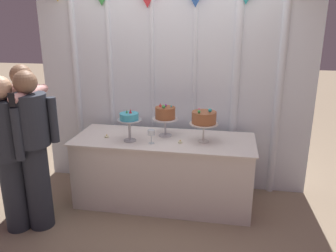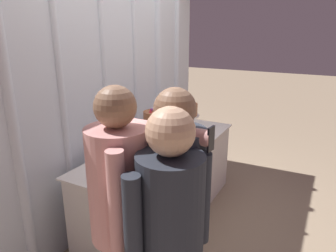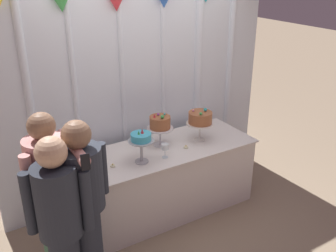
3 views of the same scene
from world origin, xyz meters
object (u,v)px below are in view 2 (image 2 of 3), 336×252
cake_table (163,181)px  cake_display_leftmost (158,134)px  cake_display_center (155,120)px  tealight_far_left (133,171)px  cake_display_rightmost (185,110)px  guest_girl_blue_dress (122,219)px  wine_glass (175,141)px  tealight_near_left (182,140)px  guest_man_pink_jacket (170,246)px  guest_man_dark_suit (174,216)px

cake_table → cake_display_leftmost: 0.74m
cake_display_center → tealight_far_left: 0.70m
cake_display_rightmost → guest_girl_blue_dress: 1.84m
tealight_far_left → cake_display_center: bearing=15.2°
cake_display_rightmost → wine_glass: 0.58m
cake_table → tealight_near_left: (0.20, -0.11, 0.40)m
cake_display_center → guest_man_pink_jacket: guest_man_pink_jacket is taller
wine_glass → guest_man_pink_jacket: guest_man_pink_jacket is taller
cake_table → guest_girl_blue_dress: 1.51m
wine_glass → guest_man_dark_suit: guest_man_dark_suit is taller
cake_display_leftmost → cake_display_rightmost: bearing=8.2°
cake_table → guest_girl_blue_dress: (-1.33, -0.49, 0.51)m
tealight_near_left → guest_girl_blue_dress: (-1.53, -0.38, 0.11)m
guest_man_pink_jacket → cake_display_leftmost: bearing=32.9°
cake_display_leftmost → tealight_far_left: size_ratio=7.21×
tealight_far_left → guest_girl_blue_dress: guest_girl_blue_dress is taller
cake_display_rightmost → guest_man_dark_suit: guest_man_dark_suit is taller
tealight_near_left → guest_man_dark_suit: bearing=-156.2°
guest_girl_blue_dress → guest_man_dark_suit: (0.18, -0.22, -0.02)m
cake_table → guest_man_dark_suit: guest_man_dark_suit is taller
cake_display_center → cake_display_rightmost: bearing=-15.0°
guest_girl_blue_dress → guest_man_dark_suit: 0.29m
cake_table → guest_man_pink_jacket: bearing=-149.6°
guest_man_pink_jacket → guest_girl_blue_dress: bearing=85.4°
tealight_far_left → tealight_near_left: size_ratio=1.02×
guest_man_dark_suit → guest_man_pink_jacket: guest_man_dark_suit is taller
guest_girl_blue_dress → cake_display_center: bearing=23.6°
cake_table → wine_glass: wine_glass is taller
guest_man_pink_jacket → tealight_near_left: bearing=23.6°
cake_display_rightmost → guest_man_pink_jacket: guest_man_pink_jacket is taller
cake_display_center → guest_man_dark_suit: (-1.14, -0.80, -0.16)m
wine_glass → guest_man_pink_jacket: (-1.26, -0.62, -0.04)m
cake_table → tealight_far_left: tealight_far_left is taller
cake_table → guest_man_dark_suit: 1.43m
guest_girl_blue_dress → guest_man_dark_suit: guest_girl_blue_dress is taller
cake_display_rightmost → guest_man_pink_jacket: size_ratio=0.24×
tealight_far_left → guest_girl_blue_dress: bearing=-149.6°
cake_display_center → tealight_far_left: cake_display_center is taller
cake_display_center → wine_glass: size_ratio=2.51×
cake_display_leftmost → tealight_far_left: bearing=168.1°
wine_glass → tealight_far_left: 0.56m
cake_display_leftmost → guest_man_pink_jacket: (-1.01, -0.65, -0.17)m
guest_man_dark_suit → guest_man_pink_jacket: bearing=-157.8°
tealight_far_left → guest_man_dark_suit: guest_man_dark_suit is taller
cake_display_rightmost → guest_man_pink_jacket: bearing=-156.9°
cake_table → guest_man_dark_suit: size_ratio=1.25×
guest_man_dark_suit → wine_glass: bearing=26.9°
cake_table → cake_display_rightmost: size_ratio=5.36×
wine_glass → guest_man_pink_jacket: 1.40m
tealight_far_left → guest_man_dark_suit: size_ratio=0.03×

